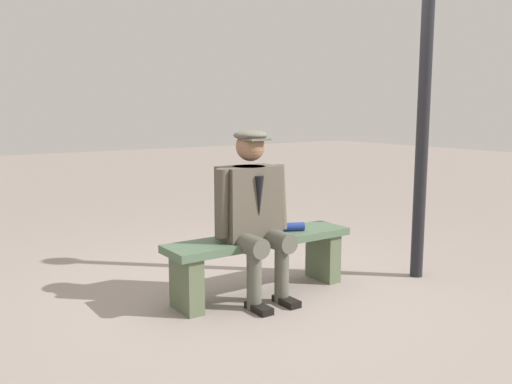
# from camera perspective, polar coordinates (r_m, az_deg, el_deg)

# --- Properties ---
(ground_plane) EXTENTS (30.00, 30.00, 0.00)m
(ground_plane) POSITION_cam_1_polar(r_m,az_deg,el_deg) (4.41, 0.47, -10.52)
(ground_plane) COLOR gray
(bench) EXTENTS (1.56, 0.37, 0.47)m
(bench) POSITION_cam_1_polar(r_m,az_deg,el_deg) (4.31, 0.47, -6.44)
(bench) COLOR #4B644B
(bench) RESTS_ON ground
(seated_man) EXTENTS (0.63, 0.56, 1.29)m
(seated_man) POSITION_cam_1_polar(r_m,az_deg,el_deg) (4.12, -0.31, -1.65)
(seated_man) COLOR #524A3F
(seated_man) RESTS_ON ground
(rolled_magazine) EXTENTS (0.26, 0.17, 0.07)m
(rolled_magazine) POSITION_cam_1_polar(r_m,az_deg,el_deg) (4.44, 3.45, -3.65)
(rolled_magazine) COLOR navy
(rolled_magazine) RESTS_ON bench
(lamp_post) EXTENTS (0.24, 0.24, 2.73)m
(lamp_post) POSITION_cam_1_polar(r_m,az_deg,el_deg) (4.84, 17.21, 11.43)
(lamp_post) COLOR black
(lamp_post) RESTS_ON ground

